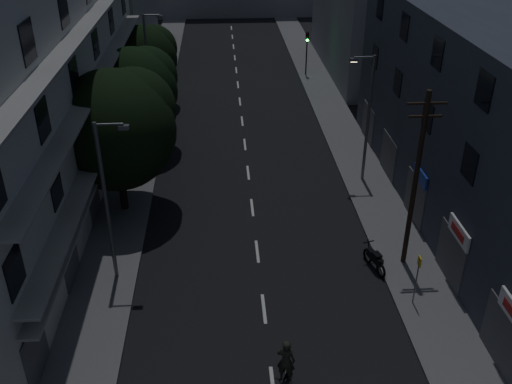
{
  "coord_description": "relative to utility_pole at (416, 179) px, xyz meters",
  "views": [
    {
      "loc": [
        -1.66,
        -13.4,
        17.23
      ],
      "look_at": [
        0.0,
        12.0,
        3.0
      ],
      "focal_mm": 40.0,
      "sensor_mm": 36.0,
      "label": 1
    }
  ],
  "objects": [
    {
      "name": "tree_near",
      "position": [
        -14.66,
        6.32,
        0.45
      ],
      "size": [
        6.69,
        6.69,
        8.25
      ],
      "color": "black",
      "rests_on": "sidewalk_left"
    },
    {
      "name": "utility_pole",
      "position": [
        0.0,
        0.0,
        0.0
      ],
      "size": [
        1.8,
        0.24,
        9.0
      ],
      "color": "black",
      "rests_on": "sidewalk_right"
    },
    {
      "name": "traffic_signal_far_right",
      "position": [
        -0.6,
        30.64,
        -1.77
      ],
      "size": [
        0.28,
        0.37,
        4.1
      ],
      "color": "black",
      "rests_on": "sidewalk_right"
    },
    {
      "name": "sidewalk_right",
      "position": [
        0.22,
        15.53,
        -4.79
      ],
      "size": [
        3.0,
        90.0,
        0.15
      ],
      "primitive_type": "cube",
      "color": "#565659",
      "rests_on": "ground"
    },
    {
      "name": "motorcycle",
      "position": [
        -1.58,
        -0.32,
        -4.34
      ],
      "size": [
        0.83,
        2.05,
        1.34
      ],
      "rotation": [
        0.0,
        0.0,
        0.28
      ],
      "color": "black",
      "rests_on": "ground"
    },
    {
      "name": "sidewalk_left",
      "position": [
        -14.78,
        15.53,
        -4.79
      ],
      "size": [
        3.0,
        90.0,
        0.15
      ],
      "primitive_type": "cube",
      "color": "#565659",
      "rests_on": "ground"
    },
    {
      "name": "street_lamp_left_near",
      "position": [
        -14.14,
        -0.25,
        -0.27
      ],
      "size": [
        1.51,
        0.25,
        8.0
      ],
      "color": "#56595D",
      "rests_on": "sidewalk_left"
    },
    {
      "name": "building_left",
      "position": [
        -19.26,
        8.53,
        2.13
      ],
      "size": [
        7.0,
        36.0,
        14.0
      ],
      "color": "#B1B2AC",
      "rests_on": "ground"
    },
    {
      "name": "cyclist",
      "position": [
        -6.83,
        -7.58,
        -4.06
      ],
      "size": [
        1.24,
        2.01,
        2.41
      ],
      "rotation": [
        0.0,
        0.0,
        -0.33
      ],
      "color": "black",
      "rests_on": "ground"
    },
    {
      "name": "building_right",
      "position": [
        4.71,
        4.53,
        0.63
      ],
      "size": [
        6.19,
        28.0,
        11.0
      ],
      "color": "#2D323D",
      "rests_on": "ground"
    },
    {
      "name": "tree_far",
      "position": [
        -14.99,
        23.34,
        -0.55
      ],
      "size": [
        5.38,
        5.38,
        6.65
      ],
      "color": "black",
      "rests_on": "sidewalk_left"
    },
    {
      "name": "traffic_signal_far_left",
      "position": [
        -13.64,
        30.7,
        -1.77
      ],
      "size": [
        0.28,
        0.37,
        4.1
      ],
      "color": "black",
      "rests_on": "sidewalk_left"
    },
    {
      "name": "bus_stop_sign",
      "position": [
        -0.49,
        -3.15,
        -2.98
      ],
      "size": [
        0.06,
        0.35,
        2.52
      ],
      "color": "#595B60",
      "rests_on": "sidewalk_right"
    },
    {
      "name": "ground",
      "position": [
        -7.28,
        15.53,
        -4.87
      ],
      "size": [
        160.0,
        160.0,
        0.0
      ],
      "primitive_type": "plane",
      "color": "black",
      "rests_on": "ground"
    },
    {
      "name": "street_lamp_right",
      "position": [
        -0.15,
        8.97,
        -0.27
      ],
      "size": [
        1.51,
        0.25,
        8.0
      ],
      "color": "#5B5C63",
      "rests_on": "sidewalk_right"
    },
    {
      "name": "street_lamp_left_far",
      "position": [
        -14.38,
        21.05,
        -0.27
      ],
      "size": [
        1.51,
        0.25,
        8.0
      ],
      "color": "slate",
      "rests_on": "sidewalk_left"
    },
    {
      "name": "tree_mid",
      "position": [
        -14.7,
        14.49,
        -0.19
      ],
      "size": [
        5.89,
        5.89,
        7.24
      ],
      "color": "black",
      "rests_on": "sidewalk_left"
    },
    {
      "name": "lane_markings",
      "position": [
        -7.28,
        21.78,
        -4.86
      ],
      "size": [
        0.15,
        60.5,
        0.01
      ],
      "color": "beige",
      "rests_on": "ground"
    },
    {
      "name": "building_far_right",
      "position": [
        4.72,
        32.53,
        1.63
      ],
      "size": [
        6.0,
        20.0,
        13.0
      ],
      "primitive_type": "cube",
      "color": "slate",
      "rests_on": "ground"
    }
  ]
}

